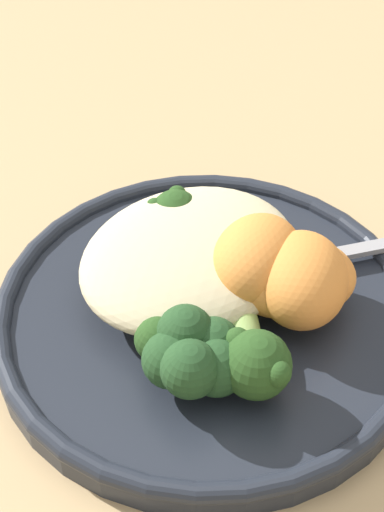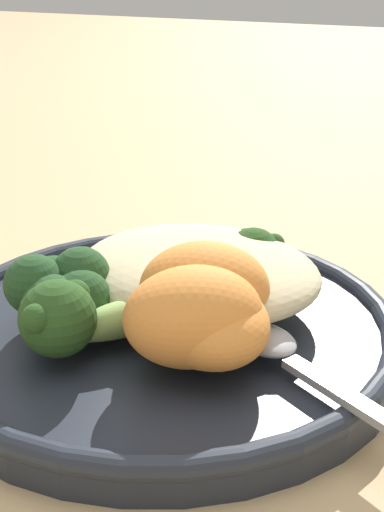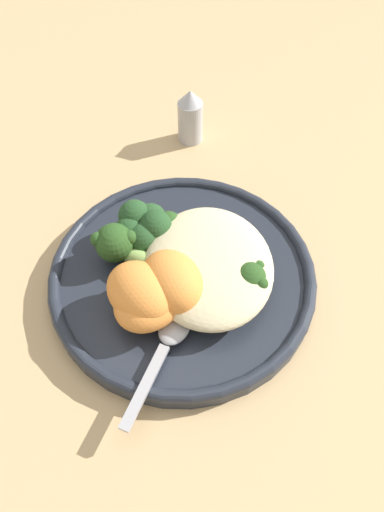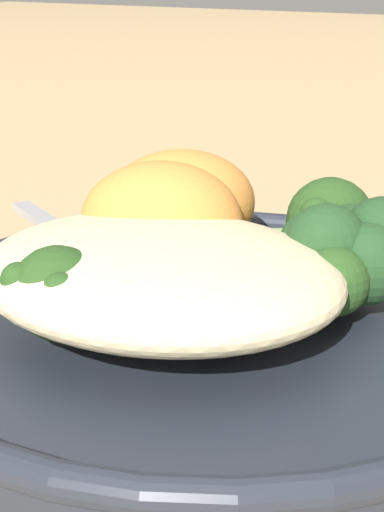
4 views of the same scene
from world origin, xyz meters
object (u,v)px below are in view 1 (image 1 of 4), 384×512
(plate, at_px, (207,317))
(broccoli_stalk_0, at_px, (185,226))
(kale_tuft, at_px, (195,355))
(spoon, at_px, (316,256))
(sweet_potato_chunk_1, at_px, (261,264))
(broccoli_stalk_3, at_px, (250,345))
(broccoli_stalk_1, at_px, (165,274))
(sweet_potato_chunk_0, at_px, (302,279))
(sweet_potato_chunk_3, at_px, (294,276))
(broccoli_stalk_2, at_px, (184,314))
(quinoa_mound, at_px, (188,258))
(sweet_potato_chunk_2, at_px, (268,272))

(plate, bearing_deg, broccoli_stalk_0, 62.29)
(plate, distance_m, broccoli_stalk_0, 0.06)
(kale_tuft, bearing_deg, spoon, 8.72)
(sweet_potato_chunk_1, bearing_deg, broccoli_stalk_3, -141.12)
(broccoli_stalk_1, distance_m, broccoli_stalk_3, 0.07)
(broccoli_stalk_1, distance_m, sweet_potato_chunk_0, 0.08)
(spoon, bearing_deg, sweet_potato_chunk_3, -133.84)
(broccoli_stalk_1, height_order, broccoli_stalk_2, broccoli_stalk_1)
(sweet_potato_chunk_3, bearing_deg, quinoa_mound, 123.05)
(sweet_potato_chunk_0, relative_size, sweet_potato_chunk_2, 0.97)
(kale_tuft, bearing_deg, sweet_potato_chunk_3, 4.03)
(quinoa_mound, xyz_separation_m, sweet_potato_chunk_3, (0.03, -0.05, 0.00))
(sweet_potato_chunk_1, relative_size, sweet_potato_chunk_2, 0.96)
(sweet_potato_chunk_0, height_order, sweet_potato_chunk_1, sweet_potato_chunk_1)
(kale_tuft, bearing_deg, broccoli_stalk_0, 51.45)
(kale_tuft, bearing_deg, sweet_potato_chunk_2, 13.07)
(broccoli_stalk_0, bearing_deg, broccoli_stalk_2, 144.22)
(broccoli_stalk_0, distance_m, spoon, 0.08)
(sweet_potato_chunk_2, relative_size, sweet_potato_chunk_3, 0.96)
(broccoli_stalk_3, height_order, kale_tuft, same)
(plate, distance_m, kale_tuft, 0.06)
(plate, height_order, sweet_potato_chunk_1, sweet_potato_chunk_1)
(broccoli_stalk_0, xyz_separation_m, broccoli_stalk_2, (-0.05, -0.05, -0.00))
(sweet_potato_chunk_2, distance_m, kale_tuft, 0.07)
(sweet_potato_chunk_3, bearing_deg, spoon, 19.47)
(sweet_potato_chunk_2, distance_m, sweet_potato_chunk_3, 0.02)
(sweet_potato_chunk_3, relative_size, spoon, 0.65)
(broccoli_stalk_2, relative_size, spoon, 0.90)
(sweet_potato_chunk_2, bearing_deg, kale_tuft, -166.93)
(quinoa_mound, relative_size, broccoli_stalk_2, 1.41)
(sweet_potato_chunk_3, bearing_deg, sweet_potato_chunk_1, 125.69)
(plate, height_order, sweet_potato_chunk_3, sweet_potato_chunk_3)
(plate, relative_size, kale_tuft, 4.53)
(sweet_potato_chunk_2, bearing_deg, sweet_potato_chunk_3, -46.04)
(broccoli_stalk_0, height_order, spoon, broccoli_stalk_0)
(quinoa_mound, height_order, broccoli_stalk_0, same)
(spoon, bearing_deg, broccoli_stalk_0, 153.84)
(broccoli_stalk_3, bearing_deg, quinoa_mound, -162.61)
(sweet_potato_chunk_1, height_order, kale_tuft, sweet_potato_chunk_1)
(plate, distance_m, broccoli_stalk_2, 0.03)
(broccoli_stalk_2, bearing_deg, sweet_potato_chunk_0, 138.90)
(broccoli_stalk_3, bearing_deg, sweet_potato_chunk_0, 134.56)
(sweet_potato_chunk_1, xyz_separation_m, kale_tuft, (-0.07, -0.02, -0.01))
(quinoa_mound, relative_size, kale_tuft, 2.46)
(sweet_potato_chunk_0, distance_m, kale_tuft, 0.08)
(broccoli_stalk_1, relative_size, broccoli_stalk_2, 0.78)
(quinoa_mound, xyz_separation_m, sweet_potato_chunk_2, (0.02, -0.04, 0.00))
(sweet_potato_chunk_1, bearing_deg, sweet_potato_chunk_0, -70.91)
(broccoli_stalk_0, distance_m, sweet_potato_chunk_1, 0.06)
(quinoa_mound, distance_m, broccoli_stalk_0, 0.03)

